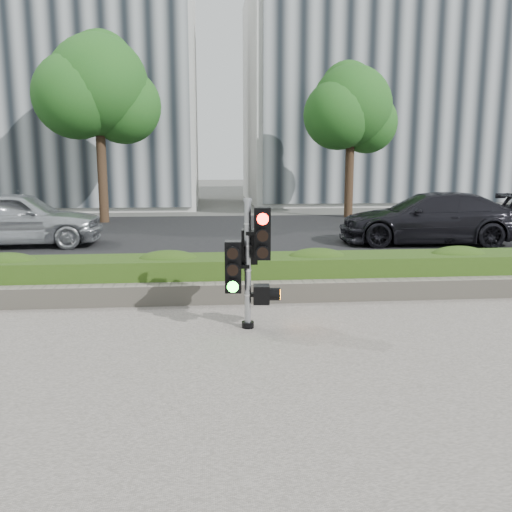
{
  "coord_description": "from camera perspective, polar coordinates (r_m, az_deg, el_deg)",
  "views": [
    {
      "loc": [
        -0.5,
        -7.07,
        2.44
      ],
      "look_at": [
        0.2,
        0.6,
        1.06
      ],
      "focal_mm": 38.0,
      "sensor_mm": 36.0,
      "label": 1
    }
  ],
  "objects": [
    {
      "name": "building_right",
      "position": [
        34.25,
        15.03,
        15.76
      ],
      "size": [
        18.0,
        10.0,
        12.0
      ],
      "primitive_type": "cube",
      "color": "#B7B7B2",
      "rests_on": "ground"
    },
    {
      "name": "stone_wall",
      "position": [
        9.26,
        -1.97,
        -3.87
      ],
      "size": [
        12.0,
        0.32,
        0.34
      ],
      "primitive_type": "cube",
      "color": "gray",
      "rests_on": "sidewalk"
    },
    {
      "name": "hedge",
      "position": [
        9.85,
        -2.19,
        -2.0
      ],
      "size": [
        12.0,
        1.0,
        0.68
      ],
      "primitive_type": "cube",
      "color": "#537724",
      "rests_on": "sidewalk"
    },
    {
      "name": "ground",
      "position": [
        7.49,
        -1.13,
        -8.86
      ],
      "size": [
        120.0,
        120.0,
        0.0
      ],
      "primitive_type": "plane",
      "color": "#51514C",
      "rests_on": "ground"
    },
    {
      "name": "traffic_signal",
      "position": [
        7.71,
        -0.69,
        -0.12
      ],
      "size": [
        0.66,
        0.49,
        1.88
      ],
      "rotation": [
        0.0,
        0.0,
        -0.08
      ],
      "color": "black",
      "rests_on": "sidewalk"
    },
    {
      "name": "tree_left",
      "position": [
        22.15,
        -16.3,
        16.49
      ],
      "size": [
        4.61,
        4.03,
        7.34
      ],
      "color": "black",
      "rests_on": "ground"
    },
    {
      "name": "car_dark",
      "position": [
        16.49,
        17.73,
        3.82
      ],
      "size": [
        5.33,
        2.67,
        1.49
      ],
      "primitive_type": "imported",
      "rotation": [
        0.0,
        0.0,
        -1.69
      ],
      "color": "black",
      "rests_on": "road"
    },
    {
      "name": "curb",
      "position": [
        10.5,
        -2.35,
        -2.97
      ],
      "size": [
        60.0,
        0.25,
        0.12
      ],
      "primitive_type": "cube",
      "color": "gray",
      "rests_on": "ground"
    },
    {
      "name": "building_left",
      "position": [
        31.65,
        -21.9,
        18.63
      ],
      "size": [
        16.0,
        9.0,
        15.0
      ],
      "primitive_type": "cube",
      "color": "#B7B7B2",
      "rests_on": "ground"
    },
    {
      "name": "tree_right",
      "position": [
        23.49,
        9.92,
        14.97
      ],
      "size": [
        4.1,
        3.58,
        6.53
      ],
      "color": "black",
      "rests_on": "ground"
    },
    {
      "name": "sidewalk",
      "position": [
        5.19,
        0.93,
        -17.67
      ],
      "size": [
        16.0,
        11.0,
        0.03
      ],
      "primitive_type": "cube",
      "color": "#9E9389",
      "rests_on": "ground"
    },
    {
      "name": "road",
      "position": [
        17.25,
        -3.49,
        2.01
      ],
      "size": [
        60.0,
        13.0,
        0.02
      ],
      "primitive_type": "cube",
      "color": "black",
      "rests_on": "ground"
    },
    {
      "name": "car_silver",
      "position": [
        16.64,
        -23.88,
        3.65
      ],
      "size": [
        4.74,
        2.13,
        1.58
      ],
      "primitive_type": "imported",
      "rotation": [
        0.0,
        0.0,
        1.63
      ],
      "color": "#B4B7BC",
      "rests_on": "road"
    }
  ]
}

